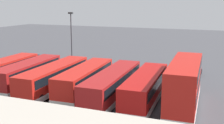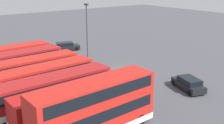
{
  "view_description": "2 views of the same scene",
  "coord_description": "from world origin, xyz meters",
  "px_view_note": "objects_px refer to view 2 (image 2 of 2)",
  "views": [
    {
      "loc": [
        -13.65,
        37.05,
        9.88
      ],
      "look_at": [
        0.03,
        2.32,
        1.87
      ],
      "focal_mm": 44.66,
      "sensor_mm": 36.0,
      "label": 1
    },
    {
      "loc": [
        -26.68,
        21.79,
        11.92
      ],
      "look_at": [
        -0.0,
        1.54,
        1.64
      ],
      "focal_mm": 43.79,
      "sensor_mm": 36.0,
      "label": 2
    }
  ],
  "objects_px": {
    "bus_single_deck_fourth": "(46,77)",
    "bus_single_deck_sixth": "(20,62)",
    "bus_single_deck_fifth": "(29,70)",
    "bus_single_deck_second": "(73,100)",
    "car_hatchback_silver": "(66,46)",
    "bus_single_deck_third": "(54,89)",
    "bus_single_deck_seventh": "(10,56)",
    "car_small_green": "(189,84)",
    "waste_bin_yellow": "(65,55)",
    "lamp_post_tall": "(87,28)",
    "bus_double_decker_near_end": "(95,108)"
  },
  "relations": [
    {
      "from": "bus_single_deck_seventh",
      "to": "car_hatchback_silver",
      "type": "relative_size",
      "value": 2.24
    },
    {
      "from": "bus_single_deck_second",
      "to": "car_small_green",
      "type": "xyz_separation_m",
      "value": [
        -2.25,
        -13.27,
        -0.92
      ]
    },
    {
      "from": "bus_single_deck_second",
      "to": "bus_single_deck_fourth",
      "type": "xyz_separation_m",
      "value": [
        6.95,
        -0.48,
        -0.0
      ]
    },
    {
      "from": "car_hatchback_silver",
      "to": "bus_single_deck_seventh",
      "type": "bearing_deg",
      "value": 109.14
    },
    {
      "from": "bus_double_decker_near_end",
      "to": "bus_single_deck_fourth",
      "type": "xyz_separation_m",
      "value": [
        10.7,
        -0.68,
        -0.83
      ]
    },
    {
      "from": "bus_single_deck_sixth",
      "to": "car_hatchback_silver",
      "type": "bearing_deg",
      "value": -55.09
    },
    {
      "from": "bus_double_decker_near_end",
      "to": "car_hatchback_silver",
      "type": "distance_m",
      "value": 27.66
    },
    {
      "from": "lamp_post_tall",
      "to": "waste_bin_yellow",
      "type": "relative_size",
      "value": 8.91
    },
    {
      "from": "car_small_green",
      "to": "waste_bin_yellow",
      "type": "relative_size",
      "value": 4.89
    },
    {
      "from": "bus_single_deck_third",
      "to": "bus_single_deck_fifth",
      "type": "relative_size",
      "value": 1.02
    },
    {
      "from": "bus_single_deck_fourth",
      "to": "car_hatchback_silver",
      "type": "height_order",
      "value": "bus_single_deck_fourth"
    },
    {
      "from": "bus_double_decker_near_end",
      "to": "bus_single_deck_third",
      "type": "height_order",
      "value": "bus_double_decker_near_end"
    },
    {
      "from": "bus_double_decker_near_end",
      "to": "car_hatchback_silver",
      "type": "xyz_separation_m",
      "value": [
        25.38,
        -10.85,
        -1.75
      ]
    },
    {
      "from": "bus_single_deck_second",
      "to": "car_small_green",
      "type": "bearing_deg",
      "value": -99.62
    },
    {
      "from": "bus_single_deck_fourth",
      "to": "bus_single_deck_sixth",
      "type": "height_order",
      "value": "same"
    },
    {
      "from": "bus_single_deck_third",
      "to": "bus_single_deck_second",
      "type": "bearing_deg",
      "value": -176.71
    },
    {
      "from": "car_small_green",
      "to": "lamp_post_tall",
      "type": "xyz_separation_m",
      "value": [
        16.51,
        2.79,
        4.22
      ]
    },
    {
      "from": "bus_single_deck_fifth",
      "to": "lamp_post_tall",
      "type": "distance_m",
      "value": 11.57
    },
    {
      "from": "bus_single_deck_sixth",
      "to": "waste_bin_yellow",
      "type": "distance_m",
      "value": 8.74
    },
    {
      "from": "bus_single_deck_fifth",
      "to": "bus_double_decker_near_end",
      "type": "bearing_deg",
      "value": 179.13
    },
    {
      "from": "bus_double_decker_near_end",
      "to": "bus_single_deck_second",
      "type": "height_order",
      "value": "bus_double_decker_near_end"
    },
    {
      "from": "bus_double_decker_near_end",
      "to": "bus_single_deck_third",
      "type": "bearing_deg",
      "value": -0.04
    },
    {
      "from": "bus_single_deck_second",
      "to": "car_hatchback_silver",
      "type": "bearing_deg",
      "value": -26.22
    },
    {
      "from": "bus_single_deck_fourth",
      "to": "lamp_post_tall",
      "type": "bearing_deg",
      "value": -53.82
    },
    {
      "from": "bus_single_deck_seventh",
      "to": "car_hatchback_silver",
      "type": "bearing_deg",
      "value": -70.86
    },
    {
      "from": "bus_single_deck_third",
      "to": "bus_single_deck_sixth",
      "type": "xyz_separation_m",
      "value": [
        11.0,
        -0.53,
        -0.0
      ]
    },
    {
      "from": "car_hatchback_silver",
      "to": "car_small_green",
      "type": "height_order",
      "value": "same"
    },
    {
      "from": "bus_single_deck_fourth",
      "to": "bus_single_deck_seventh",
      "type": "height_order",
      "value": "same"
    },
    {
      "from": "bus_single_deck_third",
      "to": "lamp_post_tall",
      "type": "xyz_separation_m",
      "value": [
        10.84,
        -10.68,
        3.3
      ]
    },
    {
      "from": "bus_single_deck_fifth",
      "to": "lamp_post_tall",
      "type": "height_order",
      "value": "lamp_post_tall"
    },
    {
      "from": "bus_single_deck_sixth",
      "to": "car_small_green",
      "type": "relative_size",
      "value": 2.34
    },
    {
      "from": "bus_double_decker_near_end",
      "to": "waste_bin_yellow",
      "type": "height_order",
      "value": "bus_double_decker_near_end"
    },
    {
      "from": "bus_single_deck_sixth",
      "to": "car_small_green",
      "type": "height_order",
      "value": "bus_single_deck_sixth"
    },
    {
      "from": "bus_single_deck_second",
      "to": "car_hatchback_silver",
      "type": "height_order",
      "value": "bus_single_deck_second"
    },
    {
      "from": "bus_single_deck_fourth",
      "to": "lamp_post_tall",
      "type": "xyz_separation_m",
      "value": [
        7.32,
        -10.0,
        3.3
      ]
    },
    {
      "from": "bus_single_deck_sixth",
      "to": "car_small_green",
      "type": "bearing_deg",
      "value": -142.2
    },
    {
      "from": "bus_single_deck_third",
      "to": "lamp_post_tall",
      "type": "relative_size",
      "value": 1.43
    },
    {
      "from": "bus_single_deck_sixth",
      "to": "bus_single_deck_third",
      "type": "bearing_deg",
      "value": 177.23
    },
    {
      "from": "car_hatchback_silver",
      "to": "bus_double_decker_near_end",
      "type": "bearing_deg",
      "value": 156.84
    },
    {
      "from": "bus_single_deck_third",
      "to": "car_hatchback_silver",
      "type": "bearing_deg",
      "value": -30.8
    },
    {
      "from": "bus_single_deck_sixth",
      "to": "car_small_green",
      "type": "xyz_separation_m",
      "value": [
        -16.68,
        -12.94,
        -0.92
      ]
    },
    {
      "from": "bus_single_deck_fifth",
      "to": "bus_single_deck_sixth",
      "type": "distance_m",
      "value": 3.85
    },
    {
      "from": "car_small_green",
      "to": "bus_single_deck_fifth",
      "type": "bearing_deg",
      "value": 45.92
    },
    {
      "from": "bus_single_deck_fourth",
      "to": "bus_single_deck_third",
      "type": "bearing_deg",
      "value": 169.16
    },
    {
      "from": "bus_single_deck_second",
      "to": "bus_single_deck_fourth",
      "type": "relative_size",
      "value": 1.01
    },
    {
      "from": "bus_single_deck_fourth",
      "to": "bus_single_deck_seventh",
      "type": "relative_size",
      "value": 1.0
    },
    {
      "from": "bus_single_deck_fourth",
      "to": "waste_bin_yellow",
      "type": "distance_m",
      "value": 13.36
    },
    {
      "from": "bus_single_deck_seventh",
      "to": "car_hatchback_silver",
      "type": "height_order",
      "value": "bus_single_deck_seventh"
    },
    {
      "from": "bus_single_deck_third",
      "to": "bus_single_deck_fifth",
      "type": "distance_m",
      "value": 7.17
    },
    {
      "from": "bus_single_deck_fifth",
      "to": "lamp_post_tall",
      "type": "xyz_separation_m",
      "value": [
        3.68,
        -10.46,
        3.3
      ]
    }
  ]
}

